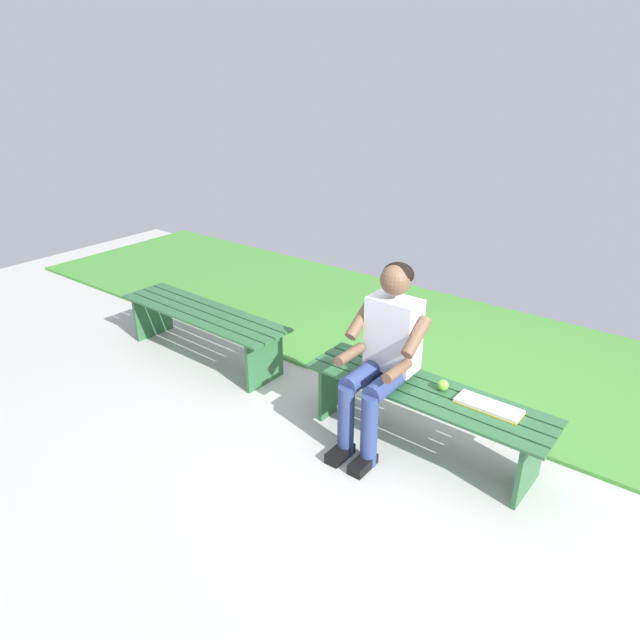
% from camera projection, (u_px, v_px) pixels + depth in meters
% --- Properties ---
extents(ground_plane, '(10.00, 7.00, 0.04)m').
position_uv_depth(ground_plane, '(204.00, 462.00, 3.74)').
color(ground_plane, '#B2B2AD').
extents(grass_strip, '(9.00, 2.27, 0.03)m').
position_uv_depth(grass_strip, '(396.00, 329.00, 5.55)').
color(grass_strip, '#478C38').
rests_on(grass_strip, ground).
extents(bench_near, '(1.70, 0.49, 0.44)m').
position_uv_depth(bench_near, '(424.00, 404.00, 3.73)').
color(bench_near, '#2D6038').
rests_on(bench_near, ground).
extents(bench_far, '(1.73, 0.49, 0.44)m').
position_uv_depth(bench_far, '(203.00, 322.00, 4.92)').
color(bench_far, '#2D6038').
rests_on(bench_far, ground).
extents(person_seated, '(0.50, 0.69, 1.25)m').
position_uv_depth(person_seated, '(383.00, 351.00, 3.66)').
color(person_seated, silver).
rests_on(person_seated, ground).
extents(apple, '(0.08, 0.08, 0.08)m').
position_uv_depth(apple, '(443.00, 385.00, 3.66)').
color(apple, '#72B738').
rests_on(apple, bench_near).
extents(book_open, '(0.42, 0.17, 0.02)m').
position_uv_depth(book_open, '(489.00, 406.00, 3.49)').
color(book_open, white).
rests_on(book_open, bench_near).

